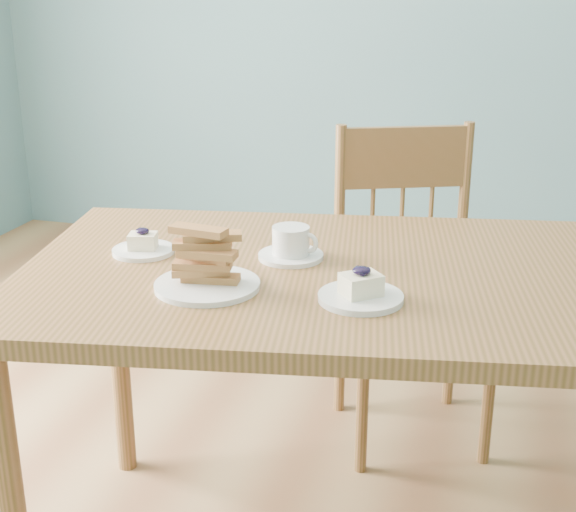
{
  "coord_description": "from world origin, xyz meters",
  "views": [
    {
      "loc": [
        0.37,
        -1.69,
        1.46
      ],
      "look_at": [
        -0.13,
        0.05,
        0.82
      ],
      "focal_mm": 50.0,
      "sensor_mm": 36.0,
      "label": 1
    }
  ],
  "objects_px": {
    "dining_chair": "(411,285)",
    "cheesecake_plate_near": "(361,292)",
    "cheesecake_plate_far": "(143,246)",
    "dining_table": "(356,303)",
    "biscotti_plate": "(207,267)",
    "coffee_cup": "(291,245)"
  },
  "relations": [
    {
      "from": "dining_chair",
      "to": "biscotti_plate",
      "type": "xyz_separation_m",
      "value": [
        -0.33,
        -0.92,
        0.35
      ]
    },
    {
      "from": "dining_table",
      "to": "biscotti_plate",
      "type": "relative_size",
      "value": 7.34
    },
    {
      "from": "dining_table",
      "to": "coffee_cup",
      "type": "bearing_deg",
      "value": 157.92
    },
    {
      "from": "biscotti_plate",
      "to": "dining_table",
      "type": "bearing_deg",
      "value": 34.63
    },
    {
      "from": "cheesecake_plate_far",
      "to": "coffee_cup",
      "type": "bearing_deg",
      "value": 9.79
    },
    {
      "from": "cheesecake_plate_near",
      "to": "coffee_cup",
      "type": "height_order",
      "value": "coffee_cup"
    },
    {
      "from": "biscotti_plate",
      "to": "dining_chair",
      "type": "bearing_deg",
      "value": 70.33
    },
    {
      "from": "biscotti_plate",
      "to": "cheesecake_plate_far",
      "type": "bearing_deg",
      "value": 143.55
    },
    {
      "from": "coffee_cup",
      "to": "biscotti_plate",
      "type": "xyz_separation_m",
      "value": [
        -0.12,
        -0.23,
        0.01
      ]
    },
    {
      "from": "cheesecake_plate_far",
      "to": "biscotti_plate",
      "type": "xyz_separation_m",
      "value": [
        0.23,
        -0.17,
        0.03
      ]
    },
    {
      "from": "cheesecake_plate_near",
      "to": "cheesecake_plate_far",
      "type": "xyz_separation_m",
      "value": [
        -0.56,
        0.15,
        -0.0
      ]
    },
    {
      "from": "cheesecake_plate_far",
      "to": "coffee_cup",
      "type": "relative_size",
      "value": 0.97
    },
    {
      "from": "dining_chair",
      "to": "cheesecake_plate_near",
      "type": "bearing_deg",
      "value": -112.64
    },
    {
      "from": "dining_table",
      "to": "dining_chair",
      "type": "relative_size",
      "value": 1.65
    },
    {
      "from": "dining_chair",
      "to": "cheesecake_plate_far",
      "type": "distance_m",
      "value": 0.98
    },
    {
      "from": "cheesecake_plate_near",
      "to": "cheesecake_plate_far",
      "type": "relative_size",
      "value": 1.18
    },
    {
      "from": "dining_table",
      "to": "cheesecake_plate_near",
      "type": "height_order",
      "value": "cheesecake_plate_near"
    },
    {
      "from": "dining_chair",
      "to": "cheesecake_plate_near",
      "type": "relative_size",
      "value": 5.72
    },
    {
      "from": "cheesecake_plate_far",
      "to": "dining_table",
      "type": "bearing_deg",
      "value": 2.89
    },
    {
      "from": "cheesecake_plate_near",
      "to": "biscotti_plate",
      "type": "relative_size",
      "value": 0.78
    },
    {
      "from": "dining_table",
      "to": "coffee_cup",
      "type": "distance_m",
      "value": 0.2
    },
    {
      "from": "dining_chair",
      "to": "cheesecake_plate_far",
      "type": "xyz_separation_m",
      "value": [
        -0.56,
        -0.74,
        0.32
      ]
    }
  ]
}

